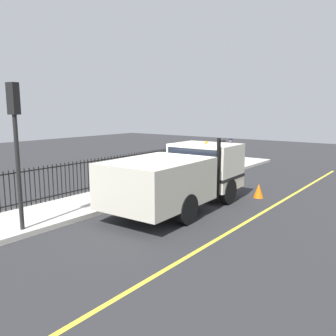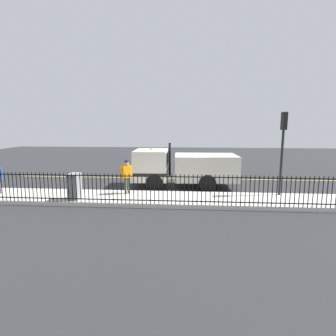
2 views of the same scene
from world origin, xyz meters
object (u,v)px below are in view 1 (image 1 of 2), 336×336
pedestrian_distant (231,148)px  utility_cabinet (178,162)px  traffic_light_near (15,127)px  traffic_cone (259,191)px  work_truck (183,173)px  worker_standing (173,160)px

pedestrian_distant → utility_cabinet: (0.79, 4.39, -0.37)m
pedestrian_distant → traffic_light_near: (-0.82, 14.27, 1.90)m
utility_cabinet → traffic_light_near: bearing=99.3°
traffic_cone → utility_cabinet: bearing=-18.7°
pedestrian_distant → utility_cabinet: 4.48m
work_truck → worker_standing: bearing=131.1°
work_truck → utility_cabinet: (3.62, -4.75, -0.49)m
traffic_light_near → utility_cabinet: bearing=92.1°
traffic_light_near → traffic_cone: (-3.65, -8.10, -2.77)m
pedestrian_distant → utility_cabinet: pedestrian_distant is taller
utility_cabinet → traffic_cone: 5.58m
work_truck → pedestrian_distant: size_ratio=3.80×
work_truck → traffic_cone: (-1.64, -2.97, -0.98)m
worker_standing → traffic_cone: 4.14m
traffic_light_near → traffic_cone: bearing=58.6°
pedestrian_distant → traffic_light_near: size_ratio=0.40×
pedestrian_distant → work_truck: bearing=-161.0°
traffic_light_near → utility_cabinet: (1.61, -9.88, -2.28)m
traffic_light_near → worker_standing: bearing=85.6°
worker_standing → traffic_cone: worker_standing is taller
worker_standing → work_truck: bearing=1.1°
pedestrian_distant → utility_cabinet: size_ratio=1.31×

